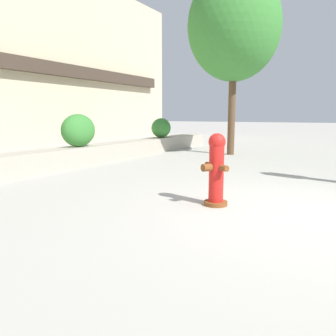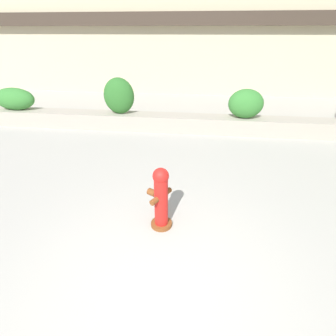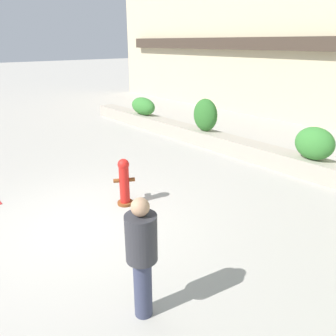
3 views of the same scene
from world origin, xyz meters
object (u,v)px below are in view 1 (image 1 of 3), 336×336
Objects in this scene: fire_hydrant at (216,169)px; street_tree at (234,27)px; hedge_bush_2 at (78,130)px; hedge_bush_3 at (161,128)px.

street_tree is at bearing 17.80° from fire_hydrant.
hedge_bush_2 is 6.07m from street_tree.
street_tree reaches higher than fire_hydrant.
hedge_bush_3 is 4.27m from street_tree.
hedge_bush_2 reaches higher than fire_hydrant.
fire_hydrant is at bearing -142.38° from hedge_bush_3.
street_tree is (0.14, -2.71, 3.29)m from hedge_bush_3.
street_tree is (6.27, 2.01, 3.61)m from fire_hydrant.
hedge_bush_2 is 0.97× the size of fire_hydrant.
fire_hydrant is 7.51m from street_tree.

